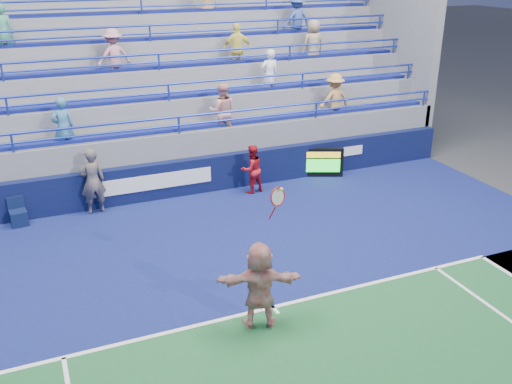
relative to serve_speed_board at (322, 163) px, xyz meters
name	(u,v)px	position (x,y,z in m)	size (l,w,h in m)	color
ground	(273,308)	(-4.53, -6.24, -0.48)	(120.00, 120.00, 0.00)	#333538
sponsor_wall	(184,177)	(-4.52, 0.26, 0.07)	(18.00, 0.32, 1.10)	#091136
bleacher_stand	(152,115)	(-4.53, 4.03, 1.06)	(18.00, 5.60, 6.13)	slate
serve_speed_board	(322,163)	(0.00, 0.00, 0.00)	(1.34, 0.67, 0.96)	black
judge_chair	(19,217)	(-9.16, -0.10, -0.24)	(0.47, 0.47, 0.76)	#0C163A
tennis_player	(260,285)	(-5.01, -6.66, 0.41)	(1.72, 0.99, 2.84)	silver
line_judge	(92,181)	(-7.17, -0.06, 0.46)	(0.69, 0.45, 1.89)	#161B3D
ball_girl	(252,169)	(-2.58, -0.35, 0.26)	(0.72, 0.56, 1.49)	#B0141F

